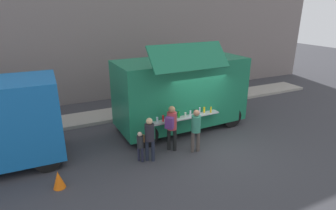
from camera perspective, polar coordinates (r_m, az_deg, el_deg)
The scene contains 10 objects.
ground_plane at distance 11.07m, azimuth 8.24°, elevation -7.90°, with size 60.00×60.00×0.00m, color #38383D.
curb_strip at distance 13.60m, azimuth -17.91°, elevation -2.96°, with size 28.00×1.60×0.15m, color #9E998E.
building_behind at distance 16.66m, azimuth -17.96°, elevation 15.72°, with size 32.00×2.40×8.40m, color slate.
food_truck_main at distance 11.80m, azimuth 2.75°, elevation 2.79°, with size 5.58×3.22×3.87m.
traffic_cone_orange at distance 9.01m, azimuth -21.79°, elevation -14.22°, with size 0.36×0.36×0.55m, color orange.
trash_bin at distance 16.00m, azimuth 10.98°, elevation 2.64°, with size 0.60×0.60×1.00m, color #2C5E37.
customer_front_ordering at distance 10.01m, azimuth 5.83°, elevation -4.61°, with size 0.34×0.34×1.65m.
customer_mid_with_backpack at distance 9.99m, azimuth 0.72°, elevation -4.00°, with size 0.54×0.55×1.76m.
customer_rear_waiting at distance 9.42m, azimuth -3.92°, elevation -6.42°, with size 0.50×0.42×1.61m.
child_near_queue at distance 9.52m, azimuth -5.81°, elevation -8.06°, with size 0.23×0.23×1.13m.
Camera 1 is at (-5.58, -8.10, 5.09)m, focal length 29.33 mm.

